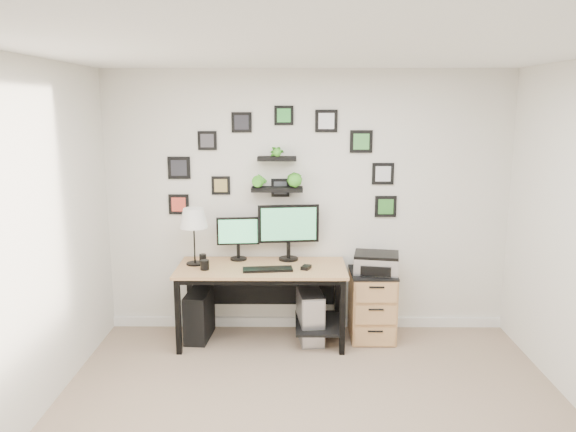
{
  "coord_description": "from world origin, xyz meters",
  "views": [
    {
      "loc": [
        -0.16,
        -3.5,
        2.27
      ],
      "look_at": [
        -0.19,
        1.83,
        1.2
      ],
      "focal_mm": 35.0,
      "sensor_mm": 36.0,
      "label": 1
    }
  ],
  "objects_px": {
    "mug": "(205,265)",
    "file_cabinet": "(372,305)",
    "printer": "(376,263)",
    "monitor_left": "(238,235)",
    "pc_tower_grey": "(310,315)",
    "table_lamp": "(194,219)",
    "desk": "(266,278)",
    "pc_tower_black": "(199,315)",
    "monitor_right": "(289,228)"
  },
  "relations": [
    {
      "from": "monitor_left",
      "to": "table_lamp",
      "type": "distance_m",
      "value": 0.48
    },
    {
      "from": "pc_tower_grey",
      "to": "file_cabinet",
      "type": "height_order",
      "value": "file_cabinet"
    },
    {
      "from": "printer",
      "to": "monitor_left",
      "type": "bearing_deg",
      "value": 173.21
    },
    {
      "from": "mug",
      "to": "file_cabinet",
      "type": "bearing_deg",
      "value": 7.24
    },
    {
      "from": "mug",
      "to": "desk",
      "type": "bearing_deg",
      "value": 14.51
    },
    {
      "from": "pc_tower_grey",
      "to": "monitor_left",
      "type": "bearing_deg",
      "value": 164.52
    },
    {
      "from": "table_lamp",
      "to": "file_cabinet",
      "type": "relative_size",
      "value": 0.82
    },
    {
      "from": "desk",
      "to": "monitor_left",
      "type": "relative_size",
      "value": 3.73
    },
    {
      "from": "monitor_left",
      "to": "table_lamp",
      "type": "bearing_deg",
      "value": -158.03
    },
    {
      "from": "table_lamp",
      "to": "pc_tower_black",
      "type": "xyz_separation_m",
      "value": [
        0.02,
        -0.0,
        -0.96
      ]
    },
    {
      "from": "pc_tower_black",
      "to": "mug",
      "type": "bearing_deg",
      "value": -56.39
    },
    {
      "from": "pc_tower_grey",
      "to": "desk",
      "type": "bearing_deg",
      "value": -179.7
    },
    {
      "from": "pc_tower_black",
      "to": "file_cabinet",
      "type": "relative_size",
      "value": 0.7
    },
    {
      "from": "monitor_right",
      "to": "file_cabinet",
      "type": "bearing_deg",
      "value": -9.24
    },
    {
      "from": "pc_tower_black",
      "to": "pc_tower_grey",
      "type": "bearing_deg",
      "value": 3.12
    },
    {
      "from": "desk",
      "to": "pc_tower_grey",
      "type": "xyz_separation_m",
      "value": [
        0.43,
        0.0,
        -0.38
      ]
    },
    {
      "from": "monitor_left",
      "to": "printer",
      "type": "xyz_separation_m",
      "value": [
        1.34,
        -0.16,
        -0.23
      ]
    },
    {
      "from": "monitor_left",
      "to": "pc_tower_black",
      "type": "xyz_separation_m",
      "value": [
        -0.38,
        -0.17,
        -0.77
      ]
    },
    {
      "from": "desk",
      "to": "monitor_right",
      "type": "distance_m",
      "value": 0.54
    },
    {
      "from": "monitor_left",
      "to": "table_lamp",
      "type": "height_order",
      "value": "table_lamp"
    },
    {
      "from": "monitor_left",
      "to": "file_cabinet",
      "type": "relative_size",
      "value": 0.64
    },
    {
      "from": "table_lamp",
      "to": "file_cabinet",
      "type": "height_order",
      "value": "table_lamp"
    },
    {
      "from": "mug",
      "to": "file_cabinet",
      "type": "height_order",
      "value": "mug"
    },
    {
      "from": "monitor_left",
      "to": "pc_tower_black",
      "type": "distance_m",
      "value": 0.87
    },
    {
      "from": "mug",
      "to": "pc_tower_grey",
      "type": "height_order",
      "value": "mug"
    },
    {
      "from": "table_lamp",
      "to": "monitor_left",
      "type": "bearing_deg",
      "value": 21.97
    },
    {
      "from": "pc_tower_black",
      "to": "file_cabinet",
      "type": "xyz_separation_m",
      "value": [
        1.69,
        0.03,
        0.1
      ]
    },
    {
      "from": "mug",
      "to": "file_cabinet",
      "type": "relative_size",
      "value": 0.14
    },
    {
      "from": "desk",
      "to": "file_cabinet",
      "type": "xyz_separation_m",
      "value": [
        1.04,
        0.06,
        -0.29
      ]
    },
    {
      "from": "desk",
      "to": "printer",
      "type": "relative_size",
      "value": 3.44
    },
    {
      "from": "mug",
      "to": "pc_tower_black",
      "type": "height_order",
      "value": "mug"
    },
    {
      "from": "file_cabinet",
      "to": "printer",
      "type": "relative_size",
      "value": 1.44
    },
    {
      "from": "table_lamp",
      "to": "pc_tower_grey",
      "type": "xyz_separation_m",
      "value": [
        1.11,
        -0.03,
        -0.94
      ]
    },
    {
      "from": "monitor_right",
      "to": "table_lamp",
      "type": "distance_m",
      "value": 0.92
    },
    {
      "from": "desk",
      "to": "monitor_right",
      "type": "height_order",
      "value": "monitor_right"
    },
    {
      "from": "pc_tower_black",
      "to": "pc_tower_grey",
      "type": "xyz_separation_m",
      "value": [
        1.09,
        -0.03,
        0.01
      ]
    },
    {
      "from": "pc_tower_grey",
      "to": "table_lamp",
      "type": "bearing_deg",
      "value": 178.29
    },
    {
      "from": "monitor_left",
      "to": "pc_tower_grey",
      "type": "bearing_deg",
      "value": -15.48
    },
    {
      "from": "monitor_right",
      "to": "pc_tower_grey",
      "type": "distance_m",
      "value": 0.88
    },
    {
      "from": "pc_tower_black",
      "to": "printer",
      "type": "xyz_separation_m",
      "value": [
        1.72,
        0.01,
        0.53
      ]
    },
    {
      "from": "desk",
      "to": "file_cabinet",
      "type": "distance_m",
      "value": 1.08
    },
    {
      "from": "monitor_left",
      "to": "file_cabinet",
      "type": "xyz_separation_m",
      "value": [
        1.32,
        -0.14,
        -0.67
      ]
    },
    {
      "from": "pc_tower_black",
      "to": "pc_tower_grey",
      "type": "relative_size",
      "value": 0.91
    },
    {
      "from": "mug",
      "to": "pc_tower_grey",
      "type": "xyz_separation_m",
      "value": [
        0.99,
        0.15,
        -0.55
      ]
    },
    {
      "from": "pc_tower_black",
      "to": "pc_tower_grey",
      "type": "height_order",
      "value": "pc_tower_grey"
    },
    {
      "from": "desk",
      "to": "pc_tower_grey",
      "type": "distance_m",
      "value": 0.57
    },
    {
      "from": "monitor_right",
      "to": "printer",
      "type": "distance_m",
      "value": 0.91
    },
    {
      "from": "mug",
      "to": "pc_tower_grey",
      "type": "distance_m",
      "value": 1.14
    },
    {
      "from": "desk",
      "to": "printer",
      "type": "xyz_separation_m",
      "value": [
        1.07,
        0.04,
        0.14
      ]
    },
    {
      "from": "monitor_right",
      "to": "mug",
      "type": "bearing_deg",
      "value": -156.65
    }
  ]
}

